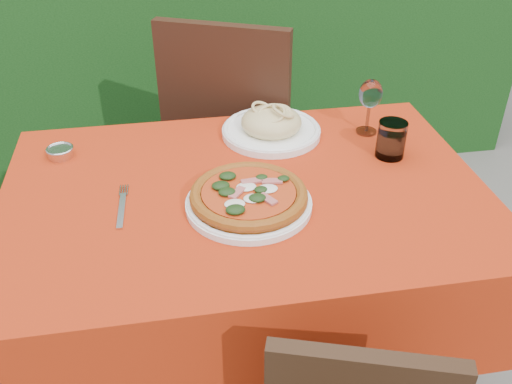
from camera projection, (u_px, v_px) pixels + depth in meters
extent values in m
plane|color=#635E5A|center=(248.00, 375.00, 1.90)|extent=(60.00, 60.00, 0.00)
cube|color=black|center=(195.00, 4.00, 2.73)|extent=(3.20, 0.55, 1.60)
cube|color=#442E16|center=(245.00, 197.00, 1.50)|extent=(1.20, 0.80, 0.04)
cylinder|color=#442E16|center=(468.00, 365.00, 1.51)|extent=(0.05, 0.05, 0.70)
cylinder|color=#442E16|center=(72.00, 248.00, 1.91)|extent=(0.05, 0.05, 0.70)
cylinder|color=#442E16|center=(379.00, 215.00, 2.06)|extent=(0.05, 0.05, 0.70)
cube|color=#B42B0D|center=(246.00, 237.00, 1.58)|extent=(1.26, 0.86, 0.32)
cube|color=black|center=(241.00, 140.00, 2.25)|extent=(0.61, 0.61, 0.04)
cube|color=black|center=(223.00, 97.00, 1.93)|extent=(0.43, 0.23, 0.50)
cylinder|color=black|center=(297.00, 176.00, 2.51)|extent=(0.04, 0.04, 0.47)
cylinder|color=black|center=(212.00, 164.00, 2.59)|extent=(0.04, 0.04, 0.47)
cylinder|color=black|center=(277.00, 228.00, 2.19)|extent=(0.04, 0.04, 0.47)
cylinder|color=black|center=(182.00, 213.00, 2.27)|extent=(0.04, 0.04, 0.47)
cylinder|color=white|center=(249.00, 204.00, 1.41)|extent=(0.31, 0.31, 0.02)
cylinder|color=#B85F19|center=(249.00, 198.00, 1.40)|extent=(0.36, 0.36, 0.02)
cylinder|color=maroon|center=(249.00, 193.00, 1.40)|extent=(0.30, 0.30, 0.01)
cylinder|color=white|center=(271.00, 132.00, 1.73)|extent=(0.30, 0.30, 0.02)
ellipsoid|color=#CFC381|center=(271.00, 122.00, 1.71)|extent=(0.22, 0.22, 0.08)
cylinder|color=silver|center=(391.00, 139.00, 1.60)|extent=(0.08, 0.08, 0.11)
cylinder|color=#8FAEC2|center=(391.00, 144.00, 1.61)|extent=(0.07, 0.07, 0.07)
cylinder|color=silver|center=(366.00, 131.00, 1.75)|extent=(0.06, 0.06, 0.01)
cylinder|color=silver|center=(368.00, 118.00, 1.72)|extent=(0.01, 0.01, 0.09)
ellipsoid|color=silver|center=(371.00, 94.00, 1.68)|extent=(0.07, 0.07, 0.09)
cube|color=silver|center=(122.00, 210.00, 1.40)|extent=(0.03, 0.20, 0.01)
cylinder|color=silver|center=(61.00, 153.00, 1.62)|extent=(0.07, 0.07, 0.03)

